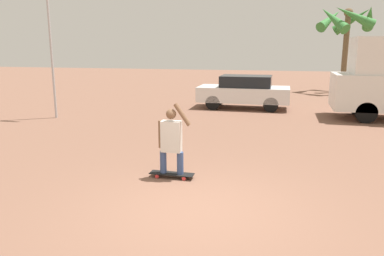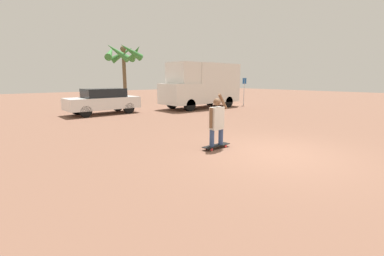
{
  "view_description": "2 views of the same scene",
  "coord_description": "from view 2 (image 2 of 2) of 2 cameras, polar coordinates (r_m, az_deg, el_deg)",
  "views": [
    {
      "loc": [
        1.33,
        -5.83,
        2.75
      ],
      "look_at": [
        -0.68,
        2.37,
        0.92
      ],
      "focal_mm": 35.0,
      "sensor_mm": 36.0,
      "label": 1
    },
    {
      "loc": [
        -6.3,
        -3.66,
        2.04
      ],
      "look_at": [
        -1.24,
        2.22,
        0.56
      ],
      "focal_mm": 24.0,
      "sensor_mm": 36.0,
      "label": 2
    }
  ],
  "objects": [
    {
      "name": "parked_car_white",
      "position": [
        16.05,
        -19.18,
        5.76
      ],
      "size": [
        4.08,
        1.76,
        1.49
      ],
      "color": "black",
      "rests_on": "ground_plane"
    },
    {
      "name": "ground_plane",
      "position": [
        7.57,
        18.46,
        -5.39
      ],
      "size": [
        80.0,
        80.0,
        0.0
      ],
      "primitive_type": "plane",
      "color": "brown"
    },
    {
      "name": "person_skateboarder",
      "position": [
        7.54,
        5.51,
        1.88
      ],
      "size": [
        0.71,
        0.22,
        1.53
      ],
      "color": "#384C7A",
      "rests_on": "skateboard"
    },
    {
      "name": "skateboard",
      "position": [
        7.7,
        5.41,
        -3.95
      ],
      "size": [
        0.96,
        0.26,
        0.1
      ],
      "color": "black",
      "rests_on": "ground_plane"
    },
    {
      "name": "palm_tree_near_van",
      "position": [
        25.29,
        -14.99,
        15.49
      ],
      "size": [
        3.52,
        3.64,
        5.29
      ],
      "color": "brown",
      "rests_on": "ground_plane"
    },
    {
      "name": "camper_van",
      "position": [
        18.5,
        2.36,
        9.73
      ],
      "size": [
        5.93,
        2.19,
        3.12
      ],
      "color": "black",
      "rests_on": "ground_plane"
    },
    {
      "name": "street_sign",
      "position": [
        20.51,
        11.51,
        8.77
      ],
      "size": [
        0.44,
        0.06,
        2.11
      ],
      "color": "#B7B7BC",
      "rests_on": "ground_plane"
    }
  ]
}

